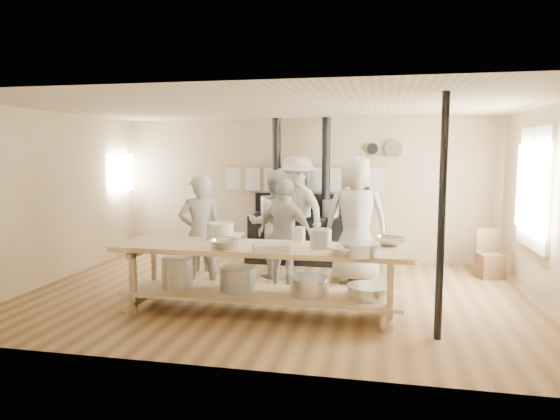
{
  "coord_description": "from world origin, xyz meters",
  "views": [
    {
      "loc": [
        1.43,
        -6.72,
        1.98
      ],
      "look_at": [
        0.01,
        0.2,
        1.17
      ],
      "focal_mm": 32.0,
      "sensor_mm": 36.0,
      "label": 1
    }
  ],
  "objects_px": {
    "prep_table": "(260,272)",
    "cook_center": "(356,219)",
    "chair": "(490,263)",
    "cook_far_left": "(201,234)",
    "cook_right": "(285,235)",
    "roasting_pan": "(270,248)",
    "stove": "(300,233)",
    "cook_by_window": "(297,210)",
    "cook_left": "(275,224)"
  },
  "relations": [
    {
      "from": "roasting_pan",
      "to": "stove",
      "type": "bearing_deg",
      "value": 93.44
    },
    {
      "from": "cook_far_left",
      "to": "roasting_pan",
      "type": "relative_size",
      "value": 4.23
    },
    {
      "from": "cook_by_window",
      "to": "cook_left",
      "type": "bearing_deg",
      "value": -61.09
    },
    {
      "from": "prep_table",
      "to": "chair",
      "type": "height_order",
      "value": "prep_table"
    },
    {
      "from": "roasting_pan",
      "to": "chair",
      "type": "bearing_deg",
      "value": 43.47
    },
    {
      "from": "prep_table",
      "to": "cook_right",
      "type": "xyz_separation_m",
      "value": [
        0.11,
        1.08,
        0.29
      ]
    },
    {
      "from": "cook_right",
      "to": "chair",
      "type": "height_order",
      "value": "cook_right"
    },
    {
      "from": "chair",
      "to": "roasting_pan",
      "type": "distance_m",
      "value": 4.12
    },
    {
      "from": "cook_right",
      "to": "roasting_pan",
      "type": "distance_m",
      "value": 1.41
    },
    {
      "from": "stove",
      "to": "cook_by_window",
      "type": "height_order",
      "value": "stove"
    },
    {
      "from": "cook_right",
      "to": "cook_left",
      "type": "bearing_deg",
      "value": -43.45
    },
    {
      "from": "stove",
      "to": "roasting_pan",
      "type": "relative_size",
      "value": 6.55
    },
    {
      "from": "cook_center",
      "to": "cook_by_window",
      "type": "bearing_deg",
      "value": -49.9
    },
    {
      "from": "cook_far_left",
      "to": "chair",
      "type": "height_order",
      "value": "cook_far_left"
    },
    {
      "from": "cook_far_left",
      "to": "roasting_pan",
      "type": "bearing_deg",
      "value": 112.99
    },
    {
      "from": "cook_by_window",
      "to": "roasting_pan",
      "type": "height_order",
      "value": "cook_by_window"
    },
    {
      "from": "cook_right",
      "to": "roasting_pan",
      "type": "xyz_separation_m",
      "value": [
        0.1,
        -1.41,
        0.09
      ]
    },
    {
      "from": "cook_center",
      "to": "cook_by_window",
      "type": "height_order",
      "value": "cook_center"
    },
    {
      "from": "chair",
      "to": "cook_far_left",
      "type": "bearing_deg",
      "value": -169.9
    },
    {
      "from": "chair",
      "to": "stove",
      "type": "bearing_deg",
      "value": 158.03
    },
    {
      "from": "cook_left",
      "to": "cook_center",
      "type": "distance_m",
      "value": 1.29
    },
    {
      "from": "stove",
      "to": "cook_right",
      "type": "distance_m",
      "value": 1.96
    },
    {
      "from": "stove",
      "to": "cook_far_left",
      "type": "distance_m",
      "value": 2.52
    },
    {
      "from": "cook_center",
      "to": "cook_by_window",
      "type": "xyz_separation_m",
      "value": [
        -1.09,
        1.06,
        -0.01
      ]
    },
    {
      "from": "prep_table",
      "to": "cook_right",
      "type": "height_order",
      "value": "cook_right"
    },
    {
      "from": "cook_right",
      "to": "chair",
      "type": "distance_m",
      "value": 3.4
    },
    {
      "from": "roasting_pan",
      "to": "cook_right",
      "type": "bearing_deg",
      "value": 93.96
    },
    {
      "from": "cook_right",
      "to": "cook_by_window",
      "type": "distance_m",
      "value": 1.78
    },
    {
      "from": "cook_far_left",
      "to": "cook_by_window",
      "type": "relative_size",
      "value": 0.87
    },
    {
      "from": "cook_left",
      "to": "cook_by_window",
      "type": "bearing_deg",
      "value": -112.82
    },
    {
      "from": "cook_center",
      "to": "cook_far_left",
      "type": "bearing_deg",
      "value": 20.44
    },
    {
      "from": "prep_table",
      "to": "cook_far_left",
      "type": "relative_size",
      "value": 2.14
    },
    {
      "from": "cook_far_left",
      "to": "chair",
      "type": "bearing_deg",
      "value": 175.99
    },
    {
      "from": "cook_center",
      "to": "cook_right",
      "type": "xyz_separation_m",
      "value": [
        -0.96,
        -0.72,
        -0.17
      ]
    },
    {
      "from": "cook_right",
      "to": "cook_by_window",
      "type": "bearing_deg",
      "value": -62.17
    },
    {
      "from": "prep_table",
      "to": "cook_left",
      "type": "xyz_separation_m",
      "value": [
        -0.22,
        1.85,
        0.34
      ]
    },
    {
      "from": "prep_table",
      "to": "roasting_pan",
      "type": "relative_size",
      "value": 9.07
    },
    {
      "from": "stove",
      "to": "cook_left",
      "type": "height_order",
      "value": "stove"
    },
    {
      "from": "cook_left",
      "to": "roasting_pan",
      "type": "bearing_deg",
      "value": 89.18
    },
    {
      "from": "cook_right",
      "to": "roasting_pan",
      "type": "bearing_deg",
      "value": 117.63
    },
    {
      "from": "cook_center",
      "to": "cook_right",
      "type": "height_order",
      "value": "cook_center"
    },
    {
      "from": "stove",
      "to": "chair",
      "type": "relative_size",
      "value": 3.38
    },
    {
      "from": "cook_far_left",
      "to": "cook_by_window",
      "type": "bearing_deg",
      "value": -142.31
    },
    {
      "from": "cook_by_window",
      "to": "chair",
      "type": "distance_m",
      "value": 3.29
    },
    {
      "from": "cook_center",
      "to": "prep_table",
      "type": "bearing_deg",
      "value": 53.52
    },
    {
      "from": "prep_table",
      "to": "cook_right",
      "type": "distance_m",
      "value": 1.12
    },
    {
      "from": "cook_by_window",
      "to": "stove",
      "type": "bearing_deg",
      "value": 121.43
    },
    {
      "from": "cook_right",
      "to": "stove",
      "type": "bearing_deg",
      "value": -63.27
    },
    {
      "from": "cook_far_left",
      "to": "roasting_pan",
      "type": "height_order",
      "value": "cook_far_left"
    },
    {
      "from": "prep_table",
      "to": "cook_center",
      "type": "height_order",
      "value": "cook_center"
    }
  ]
}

